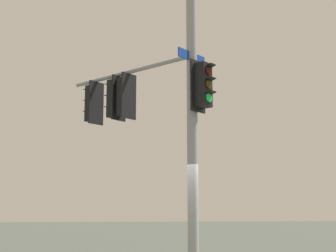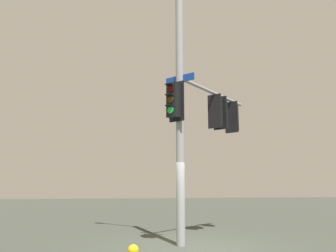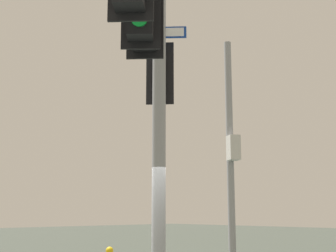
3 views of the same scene
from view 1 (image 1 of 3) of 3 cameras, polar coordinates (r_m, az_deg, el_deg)
main_signal_pole_assembly at (r=12.79m, az=-1.10°, el=6.14°), size 5.39×3.62×9.68m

